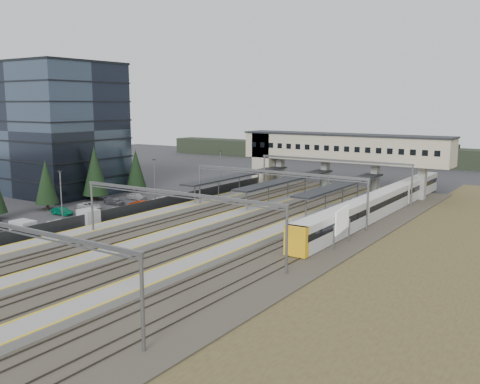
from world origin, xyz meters
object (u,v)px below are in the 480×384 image
Objects in this scene: train at (381,203)px; billboard at (342,221)px; office_building at (51,128)px; relay_cabin_near at (23,230)px; footbridge at (329,150)px; relay_cabin_far at (89,218)px.

billboard reaches higher than train.
train is 10.11× the size of billboard.
office_building reaches higher than relay_cabin_near.
relay_cabin_far is at bearing -107.67° from footbridge.
office_building is at bearing 137.15° from relay_cabin_near.
train is at bearing 12.43° from office_building.
train is at bearing -45.82° from footbridge.
office_building is 35.02m from relay_cabin_far.
train reaches higher than relay_cabin_far.
train is (16.30, -16.77, -6.01)m from footbridge.
footbridge is (16.02, 55.68, 6.74)m from relay_cabin_near.
footbridge is at bearing 72.33° from relay_cabin_far.
office_building reaches higher than footbridge.
office_building is 8.44× the size of relay_cabin_near.
train is (32.32, 38.90, 0.73)m from relay_cabin_near.
relay_cabin_near is 0.07× the size of footbridge.
train is at bearing 43.63° from relay_cabin_far.
relay_cabin_far is 0.07× the size of footbridge.
footbridge is at bearing 73.95° from relay_cabin_near.
billboard is at bearing -63.31° from footbridge.
train is (31.08, 29.63, 0.72)m from relay_cabin_far.
relay_cabin_far is 42.94m from train.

